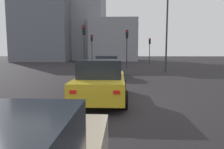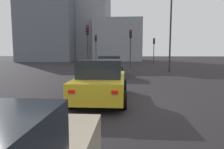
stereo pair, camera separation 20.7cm
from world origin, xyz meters
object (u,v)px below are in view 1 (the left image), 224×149
Objects in this scene: traffic_light_near_left at (150,46)px; traffic_light_far_left at (84,39)px; car_yellow_right_second at (101,81)px; car_grey_right_lead at (107,67)px; street_lamp_kerbside at (167,26)px; traffic_light_far_right at (127,41)px; traffic_light_near_right at (92,44)px.

traffic_light_near_left is 0.90× the size of traffic_light_far_left.
car_grey_right_lead is at bearing 1.83° from car_yellow_right_second.
traffic_light_near_left is at bearing -0.78° from street_lamp_kerbside.
street_lamp_kerbside is at bearing -52.59° from car_grey_right_lead.
traffic_light_far_left is at bearing -57.91° from traffic_light_far_right.
traffic_light_near_left is at bearing 141.39° from traffic_light_far_left.
traffic_light_far_right is at bearing -5.70° from car_yellow_right_second.
traffic_light_near_right is 0.96× the size of traffic_light_far_left.
street_lamp_kerbside is (4.30, -5.49, 3.65)m from car_grey_right_lead.
car_yellow_right_second is 1.08× the size of traffic_light_near_left.
car_grey_right_lead is 1.06× the size of traffic_light_near_right.
car_grey_right_lead is at bearing 17.98° from traffic_light_near_right.
traffic_light_near_right is (13.19, 3.00, 2.32)m from car_grey_right_lead.
traffic_light_far_left reaches higher than traffic_light_near_right.
car_grey_right_lead is 1.05× the size of car_yellow_right_second.
traffic_light_far_right is (-9.27, 3.89, 0.22)m from traffic_light_near_left.
street_lamp_kerbside reaches higher than car_yellow_right_second.
street_lamp_kerbside is at bearing 47.75° from traffic_light_far_right.
traffic_light_far_right is (-5.87, -4.77, 0.03)m from traffic_light_near_right.
traffic_light_near_right reaches higher than car_grey_right_lead.
traffic_light_near_left is 0.94× the size of traffic_light_near_right.
traffic_light_near_right is 7.56m from traffic_light_far_right.
street_lamp_kerbside is at bearing 85.14° from traffic_light_far_left.
car_grey_right_lead is 7.77m from car_yellow_right_second.
traffic_light_near_left is 14.79m from traffic_light_far_left.
car_yellow_right_second is at bearing -13.85° from traffic_light_near_left.
car_grey_right_lead is at bearing 25.68° from traffic_light_far_left.
car_grey_right_lead is 1.02× the size of traffic_light_far_left.
traffic_light_far_left is (-8.91, -0.46, 0.11)m from traffic_light_near_right.
traffic_light_near_left is at bearing -12.45° from car_yellow_right_second.
traffic_light_far_right reaches higher than car_yellow_right_second.
car_grey_right_lead is 5.54m from traffic_light_far_left.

